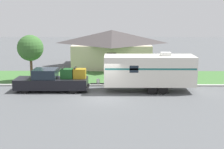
# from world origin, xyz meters

# --- Properties ---
(ground_plane) EXTENTS (120.00, 120.00, 0.00)m
(ground_plane) POSITION_xyz_m (0.00, 0.00, 0.00)
(ground_plane) COLOR #515456
(curb_strip) EXTENTS (80.00, 0.30, 0.14)m
(curb_strip) POSITION_xyz_m (0.00, 3.75, 0.07)
(curb_strip) COLOR #ADADA8
(curb_strip) RESTS_ON ground_plane
(lawn_strip) EXTENTS (80.00, 7.00, 0.03)m
(lawn_strip) POSITION_xyz_m (0.00, 7.40, 0.01)
(lawn_strip) COLOR #3D6B33
(lawn_strip) RESTS_ON ground_plane
(house_across_street) EXTENTS (9.76, 8.31, 4.37)m
(house_across_street) POSITION_xyz_m (0.50, 14.54, 2.26)
(house_across_street) COLOR beige
(house_across_street) RESTS_ON ground_plane
(pickup_truck) EXTENTS (6.09, 1.97, 2.00)m
(pickup_truck) POSITION_xyz_m (-4.32, 2.00, 0.86)
(pickup_truck) COLOR black
(pickup_truck) RESTS_ON ground_plane
(travel_trailer) EXTENTS (8.57, 2.45, 3.26)m
(travel_trailer) POSITION_xyz_m (3.71, 2.00, 1.76)
(travel_trailer) COLOR black
(travel_trailer) RESTS_ON ground_plane
(mailbox) EXTENTS (0.48, 0.20, 1.23)m
(mailbox) POSITION_xyz_m (3.25, 4.52, 0.95)
(mailbox) COLOR brown
(mailbox) RESTS_ON ground_plane
(tree_in_yard) EXTENTS (2.42, 2.42, 4.41)m
(tree_in_yard) POSITION_xyz_m (-7.01, 5.57, 3.18)
(tree_in_yard) COLOR brown
(tree_in_yard) RESTS_ON ground_plane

